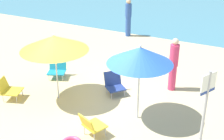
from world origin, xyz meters
name	(u,v)px	position (x,y,z in m)	size (l,w,h in m)	color
ground_plane	(88,101)	(0.00, 0.00, 0.00)	(40.00, 40.00, 0.00)	#CCB789
sea_water	(201,3)	(0.00, 14.04, 0.00)	(40.00, 16.00, 0.01)	teal
umbrella_blue	(140,55)	(1.52, -0.13, 1.68)	(1.56, 1.56, 1.94)	silver
umbrella_yellow	(54,43)	(-0.83, -0.22, 1.63)	(1.80, 1.80, 1.88)	silver
beach_chair_a	(57,69)	(-1.66, 0.87, 0.29)	(0.70, 0.69, 0.57)	teal
beach_chair_b	(114,83)	(0.43, 0.74, 0.31)	(0.72, 0.72, 0.63)	navy
beach_chair_c	(91,125)	(0.91, -1.34, 0.34)	(0.61, 0.63, 0.61)	gold
beach_chair_d	(8,89)	(-2.02, -0.88, 0.31)	(0.70, 0.66, 0.58)	gold
person_a	(173,64)	(1.83, 1.72, 0.80)	(0.26, 0.26, 1.58)	#DB3866
person_b	(128,17)	(-1.39, 5.70, 0.84)	(0.27, 0.27, 1.63)	#2D519E
warning_sign	(206,103)	(3.19, -0.84, 1.25)	(0.21, 0.39, 1.93)	#ADADB2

